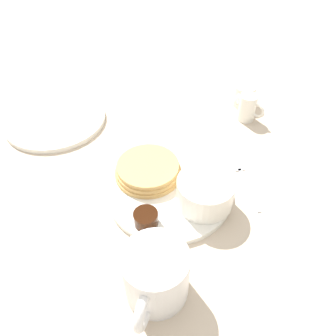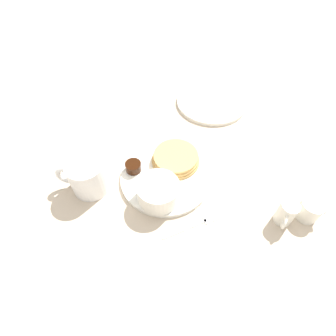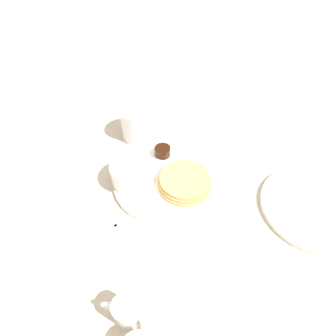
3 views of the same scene
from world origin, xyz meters
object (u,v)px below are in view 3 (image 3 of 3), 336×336
at_px(creamer_pitcher_near, 125,311).
at_px(bowl, 132,172).
at_px(plate, 162,181).
at_px(fork, 112,220).
at_px(coffee_mug, 138,122).

bearing_deg(creamer_pitcher_near, bowl, -71.63).
distance_m(plate, creamer_pitcher_near, 0.31).
height_order(creamer_pitcher_near, fork, creamer_pitcher_near).
bearing_deg(fork, creamer_pitcher_near, 121.64).
distance_m(plate, coffee_mug, 0.20).
distance_m(creamer_pitcher_near, fork, 0.20).
bearing_deg(plate, coffee_mug, -53.19).
bearing_deg(coffee_mug, bowl, 105.63).
xyz_separation_m(plate, creamer_pitcher_near, (-0.03, 0.31, 0.03)).
relative_size(bowl, creamer_pitcher_near, 1.52).
xyz_separation_m(bowl, creamer_pitcher_near, (-0.10, 0.29, -0.01)).
relative_size(plate, fork, 1.89).
bearing_deg(plate, creamer_pitcher_near, 94.88).
relative_size(plate, creamer_pitcher_near, 3.55).
bearing_deg(bowl, creamer_pitcher_near, 108.37).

